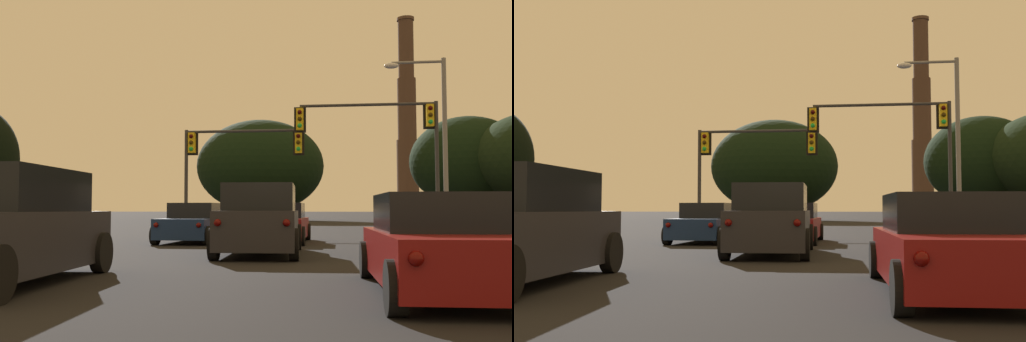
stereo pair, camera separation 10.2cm
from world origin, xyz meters
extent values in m
cube|color=#232328|center=(-0.16, 15.23, 0.68)|extent=(2.10, 4.87, 0.95)
cube|color=black|center=(-0.17, 15.35, 1.51)|extent=(1.89, 2.87, 0.70)
cylinder|color=black|center=(-1.18, 17.11, 0.38)|extent=(0.25, 0.77, 0.76)
cylinder|color=black|center=(0.70, 17.19, 0.38)|extent=(0.25, 0.77, 0.76)
cylinder|color=black|center=(-1.03, 13.27, 0.38)|extent=(0.25, 0.77, 0.76)
cylinder|color=black|center=(0.85, 13.34, 0.38)|extent=(0.25, 0.77, 0.76)
sphere|color=#500705|center=(-0.85, 12.78, 0.89)|extent=(0.17, 0.17, 0.17)
sphere|color=#500705|center=(0.71, 12.84, 0.89)|extent=(0.17, 0.17, 0.17)
cube|color=navy|center=(-3.24, 20.85, 0.53)|extent=(1.93, 4.65, 0.70)
cube|color=black|center=(-3.23, 21.08, 1.15)|extent=(1.68, 2.24, 0.55)
cylinder|color=black|center=(-4.06, 22.77, 0.32)|extent=(0.24, 0.65, 0.64)
cylinder|color=black|center=(-2.30, 22.72, 0.32)|extent=(0.24, 0.65, 0.64)
cylinder|color=black|center=(-4.17, 18.97, 0.32)|extent=(0.24, 0.65, 0.64)
cylinder|color=black|center=(-2.41, 18.93, 0.32)|extent=(0.24, 0.65, 0.64)
sphere|color=#500705|center=(-4.02, 18.55, 0.68)|extent=(0.17, 0.17, 0.17)
sphere|color=#500705|center=(-2.58, 18.51, 0.68)|extent=(0.17, 0.17, 0.17)
cube|color=maroon|center=(-0.13, 21.05, 0.53)|extent=(1.85, 4.62, 0.70)
cube|color=black|center=(-0.13, 21.28, 1.15)|extent=(1.65, 2.22, 0.55)
cylinder|color=black|center=(-0.99, 22.96, 0.32)|extent=(0.23, 0.64, 0.64)
cylinder|color=black|center=(0.77, 22.94, 0.32)|extent=(0.23, 0.64, 0.64)
cylinder|color=black|center=(-1.04, 19.16, 0.32)|extent=(0.23, 0.64, 0.64)
cylinder|color=black|center=(0.72, 19.14, 0.32)|extent=(0.23, 0.64, 0.64)
sphere|color=#500705|center=(-0.88, 18.74, 0.68)|extent=(0.17, 0.17, 0.17)
sphere|color=#500705|center=(0.56, 18.72, 0.68)|extent=(0.17, 0.17, 0.17)
cube|color=black|center=(-3.48, 8.49, 1.51)|extent=(1.89, 2.87, 0.70)
cylinder|color=black|center=(-4.49, 10.26, 0.38)|extent=(0.25, 0.77, 0.76)
cylinder|color=black|center=(-2.61, 10.34, 0.38)|extent=(0.25, 0.77, 0.76)
cube|color=maroon|center=(3.26, 8.23, 0.53)|extent=(1.93, 4.65, 0.70)
cube|color=black|center=(3.25, 8.46, 1.15)|extent=(1.68, 2.24, 0.55)
cylinder|color=black|center=(2.33, 10.11, 0.32)|extent=(0.24, 0.65, 0.64)
cylinder|color=black|center=(4.08, 10.16, 0.32)|extent=(0.24, 0.65, 0.64)
cylinder|color=black|center=(2.43, 6.31, 0.32)|extent=(0.24, 0.65, 0.64)
sphere|color=#500705|center=(2.60, 5.89, 0.68)|extent=(0.17, 0.17, 0.17)
cylinder|color=#2D2D30|center=(-5.71, 29.41, 2.64)|extent=(0.18, 0.18, 5.28)
cylinder|color=black|center=(-5.71, 29.41, 0.05)|extent=(0.40, 0.40, 0.10)
cube|color=yellow|center=(-5.42, 29.41, 4.61)|extent=(0.34, 0.34, 1.04)
cube|color=black|center=(-5.42, 29.59, 4.61)|extent=(0.58, 0.03, 1.25)
sphere|color=#320504|center=(-5.42, 29.22, 4.93)|extent=(0.22, 0.22, 0.22)
sphere|color=#352604|center=(-5.42, 29.22, 4.61)|extent=(0.22, 0.22, 0.22)
sphere|color=green|center=(-5.42, 29.22, 4.29)|extent=(0.22, 0.22, 0.22)
cylinder|color=#2D2D30|center=(-2.82, 29.41, 5.18)|extent=(5.78, 0.14, 0.14)
sphere|color=#2D2D30|center=(-5.71, 29.41, 5.18)|extent=(0.18, 0.18, 0.18)
cube|color=yellow|center=(0.07, 29.41, 4.54)|extent=(0.34, 0.34, 1.04)
cube|color=black|center=(0.07, 29.59, 4.54)|extent=(0.58, 0.03, 1.25)
sphere|color=#320504|center=(0.07, 29.22, 4.86)|extent=(0.22, 0.22, 0.22)
sphere|color=#352604|center=(0.07, 29.22, 4.54)|extent=(0.22, 0.22, 0.22)
sphere|color=green|center=(0.07, 29.22, 4.22)|extent=(0.22, 0.22, 0.22)
cylinder|color=#2D2D30|center=(6.61, 28.08, 3.13)|extent=(0.18, 0.18, 6.27)
cylinder|color=black|center=(6.61, 28.08, 0.05)|extent=(0.40, 0.40, 0.10)
cube|color=yellow|center=(6.32, 28.08, 5.60)|extent=(0.34, 0.34, 1.04)
cube|color=black|center=(6.32, 28.26, 5.60)|extent=(0.58, 0.03, 1.25)
sphere|color=#320504|center=(6.32, 27.89, 5.92)|extent=(0.22, 0.22, 0.22)
sphere|color=#352604|center=(6.32, 27.89, 5.60)|extent=(0.22, 0.22, 0.22)
sphere|color=green|center=(6.32, 27.89, 5.28)|extent=(0.22, 0.22, 0.22)
cylinder|color=#2D2D30|center=(3.41, 28.08, 6.17)|extent=(6.40, 0.14, 0.14)
sphere|color=#2D2D30|center=(6.61, 28.08, 6.17)|extent=(0.18, 0.18, 0.18)
cube|color=yellow|center=(0.21, 28.08, 5.53)|extent=(0.34, 0.34, 1.04)
cube|color=black|center=(0.21, 28.26, 5.53)|extent=(0.58, 0.03, 1.25)
sphere|color=#320504|center=(0.21, 27.89, 5.85)|extent=(0.22, 0.22, 0.22)
sphere|color=#352604|center=(0.21, 27.89, 5.53)|extent=(0.22, 0.22, 0.22)
sphere|color=green|center=(0.21, 27.89, 5.21)|extent=(0.22, 0.22, 0.22)
cylinder|color=slate|center=(6.60, 25.93, 3.89)|extent=(0.20, 0.20, 7.78)
cylinder|color=slate|center=(5.48, 25.93, 7.63)|extent=(2.23, 0.12, 0.12)
sphere|color=slate|center=(6.60, 25.93, 7.63)|extent=(0.20, 0.20, 0.20)
ellipsoid|color=silver|center=(4.36, 25.93, 7.51)|extent=(0.64, 0.36, 0.26)
cylinder|color=#3C2B22|center=(19.49, 143.63, 1.41)|extent=(8.08, 8.08, 2.82)
cylinder|color=#473328|center=(19.49, 143.63, 10.20)|extent=(5.05, 5.05, 14.74)
cylinder|color=#473328|center=(19.49, 143.63, 24.94)|extent=(4.35, 4.35, 14.74)
cylinder|color=#473328|center=(19.49, 143.63, 39.68)|extent=(3.64, 3.64, 14.74)
cylinder|color=#4E382C|center=(19.49, 143.63, 46.71)|extent=(4.07, 4.07, 0.70)
cylinder|color=black|center=(-5.93, 62.96, 1.03)|extent=(1.36, 1.36, 2.05)
ellipsoid|color=black|center=(-5.93, 62.96, 5.79)|extent=(13.62, 12.26, 9.97)
cylinder|color=black|center=(15.71, 63.54, 1.30)|extent=(1.18, 1.18, 2.61)
ellipsoid|color=black|center=(15.71, 63.54, 6.14)|extent=(11.82, 10.64, 9.43)
camera|label=1|loc=(1.74, -0.58, 1.20)|focal=42.00mm
camera|label=2|loc=(1.84, -0.57, 1.20)|focal=42.00mm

